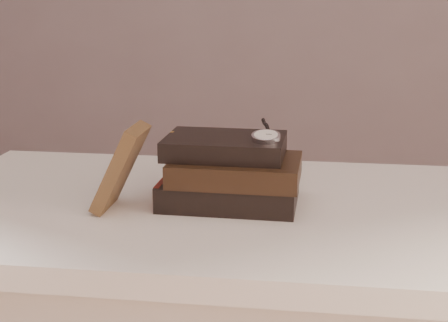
# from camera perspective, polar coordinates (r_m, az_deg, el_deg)

# --- Properties ---
(table) EXTENTS (1.00, 0.60, 0.75)m
(table) POSITION_cam_1_polar(r_m,az_deg,el_deg) (1.18, -1.82, -7.83)
(table) COLOR white
(table) RESTS_ON ground
(book_stack) EXTENTS (0.24, 0.17, 0.12)m
(book_stack) POSITION_cam_1_polar(r_m,az_deg,el_deg) (1.12, 0.57, -1.04)
(book_stack) COLOR black
(book_stack) RESTS_ON table
(journal) EXTENTS (0.09, 0.09, 0.15)m
(journal) POSITION_cam_1_polar(r_m,az_deg,el_deg) (1.10, -9.01, -0.57)
(journal) COLOR #442D1A
(journal) RESTS_ON table
(pocket_watch) EXTENTS (0.05, 0.15, 0.02)m
(pocket_watch) POSITION_cam_1_polar(r_m,az_deg,el_deg) (1.09, 3.67, 2.25)
(pocket_watch) COLOR silver
(pocket_watch) RESTS_ON book_stack
(eyeglasses) EXTENTS (0.10, 0.11, 0.05)m
(eyeglasses) POSITION_cam_1_polar(r_m,az_deg,el_deg) (1.21, -2.76, 0.70)
(eyeglasses) COLOR silver
(eyeglasses) RESTS_ON book_stack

